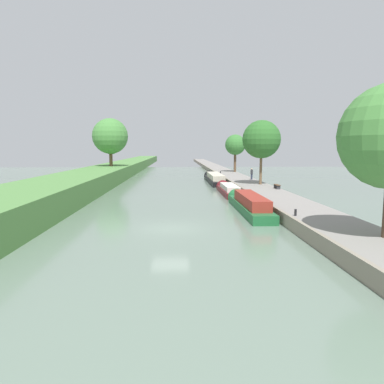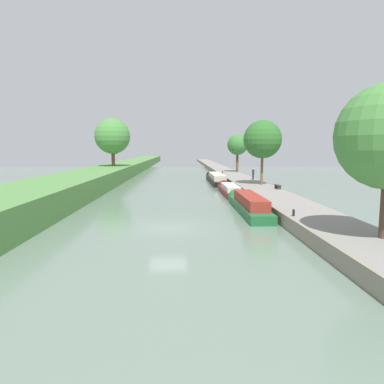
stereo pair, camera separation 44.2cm
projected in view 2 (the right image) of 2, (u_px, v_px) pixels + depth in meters
The scene contains 14 objects.
ground_plane at pixel (168, 229), 23.59m from camera, with size 160.00×160.00×0.00m, color slate.
right_towpath at pixel (317, 221), 23.84m from camera, with size 4.07×260.00×0.86m.
stone_quay at pixel (286, 221), 23.77m from camera, with size 0.25×260.00×0.91m.
narrowboat_green at pixel (248, 204), 30.22m from camera, with size 1.85×12.26×2.06m.
narrowboat_maroon at pixel (229, 190), 42.13m from camera, with size 1.81×10.20×1.72m.
narrowboat_black at pixel (216, 178), 56.51m from camera, with size 2.18×16.12×2.14m.
tree_rightbank_midnear at pixel (263, 139), 43.47m from camera, with size 4.71×4.71×7.97m.
tree_rightbank_midfar at pixel (237, 145), 67.34m from camera, with size 3.90×3.90×7.16m.
tree_leftbank_downstream at pixel (112, 136), 62.38m from camera, with size 6.25×6.25×8.44m.
tree_leftbank_upstream at pixel (113, 144), 65.57m from camera, with size 3.74×3.74×5.82m.
person_walking at pixel (253, 174), 50.95m from camera, with size 0.34×0.34×1.66m.
mooring_bollard_near at pixel (294, 213), 23.40m from camera, with size 0.16×0.16×0.45m.
mooring_bollard_far at pixel (222, 172), 63.72m from camera, with size 0.16×0.16×0.45m.
park_bench at pixel (278, 186), 39.29m from camera, with size 0.44×1.50×0.47m.
Camera 2 is at (0.90, -23.15, 5.31)m, focal length 32.97 mm.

